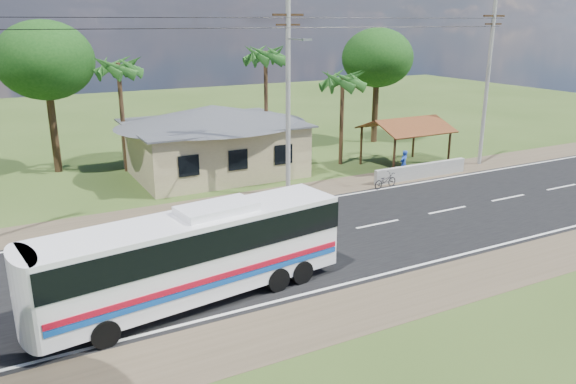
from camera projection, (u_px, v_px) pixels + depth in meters
name	position (u px, v px, depth m)	size (l,w,h in m)	color
ground	(297.00, 241.00, 25.31)	(120.00, 120.00, 0.00)	#2F4619
road	(297.00, 240.00, 25.31)	(120.00, 16.00, 0.03)	black
house	(213.00, 132.00, 35.96)	(12.40, 10.00, 5.00)	tan
waiting_shed	(406.00, 126.00, 37.52)	(5.20, 4.48, 3.35)	#392614
concrete_barrier	(421.00, 171.00, 35.29)	(7.00, 0.30, 0.90)	#9E9E99
utility_poles	(283.00, 93.00, 30.30)	(32.80, 2.22, 11.00)	#9E9E99
palm_near	(343.00, 80.00, 37.19)	(2.80, 2.80, 6.70)	#47301E
palm_mid	(265.00, 56.00, 38.99)	(2.80, 2.80, 8.20)	#47301E
palm_far	(118.00, 68.00, 35.07)	(2.80, 2.80, 7.70)	#47301E
tree_behind_house	(45.00, 61.00, 34.84)	(6.00, 6.00, 9.61)	#47301E
tree_behind_shed	(377.00, 58.00, 44.04)	(5.60, 5.60, 9.02)	#47301E
coach_bus	(195.00, 249.00, 19.36)	(11.17, 3.78, 3.41)	white
motorcycle	(385.00, 181.00, 33.12)	(0.61, 1.74, 0.91)	black
person	(404.00, 164.00, 35.30)	(0.64, 0.42, 1.75)	navy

